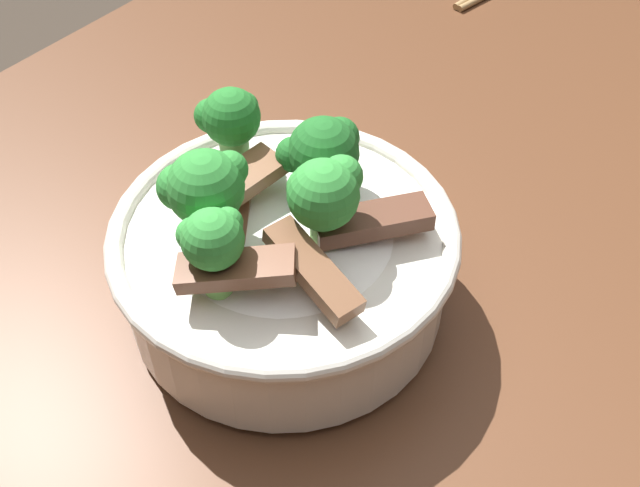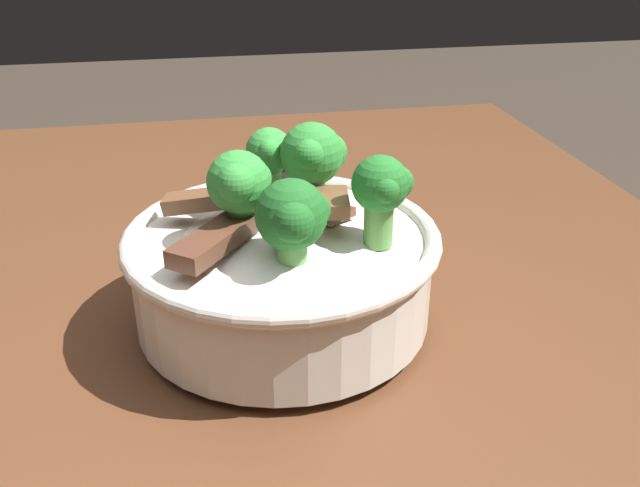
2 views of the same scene
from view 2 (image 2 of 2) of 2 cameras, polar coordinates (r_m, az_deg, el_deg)
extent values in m
cube|color=#56331E|center=(0.45, -14.39, -18.20)|extent=(1.27, 0.98, 0.06)
cube|color=#56331E|center=(1.20, 9.86, -10.48)|extent=(0.06, 0.06, 0.77)
cylinder|color=silver|center=(0.51, -2.99, -6.17)|extent=(0.09, 0.09, 0.01)
cylinder|color=silver|center=(0.49, -3.08, -2.71)|extent=(0.21, 0.21, 0.06)
torus|color=silver|center=(0.48, -3.18, 0.58)|extent=(0.22, 0.22, 0.01)
ellipsoid|color=white|center=(0.48, -3.13, -1.02)|extent=(0.18, 0.18, 0.05)
cube|color=#563323|center=(0.44, -8.70, 0.28)|extent=(0.07, 0.06, 0.01)
cube|color=brown|center=(0.47, 0.75, 3.43)|extent=(0.05, 0.03, 0.01)
cube|color=brown|center=(0.50, -1.16, 2.76)|extent=(0.08, 0.07, 0.02)
cube|color=brown|center=(0.49, -8.81, 3.66)|extent=(0.04, 0.07, 0.02)
cube|color=brown|center=(0.52, -5.38, 5.39)|extent=(0.06, 0.07, 0.02)
cylinder|color=#6BA84C|center=(0.50, -0.67, 4.19)|extent=(0.02, 0.02, 0.03)
sphere|color=#2D8433|center=(0.49, -0.69, 7.39)|extent=(0.05, 0.05, 0.05)
sphere|color=#2D8433|center=(0.48, -0.92, 7.33)|extent=(0.02, 0.02, 0.02)
sphere|color=#2D8433|center=(0.50, 0.68, 7.54)|extent=(0.03, 0.03, 0.03)
cylinder|color=#6BA84C|center=(0.46, -6.54, 1.82)|extent=(0.02, 0.02, 0.03)
sphere|color=green|center=(0.45, -6.72, 5.04)|extent=(0.04, 0.04, 0.04)
sphere|color=green|center=(0.44, -6.90, 4.95)|extent=(0.03, 0.03, 0.03)
sphere|color=green|center=(0.46, -5.48, 5.34)|extent=(0.02, 0.02, 0.02)
cylinder|color=#5B9947|center=(0.46, 4.84, 1.69)|extent=(0.02, 0.02, 0.03)
sphere|color=#237028|center=(0.45, 4.97, 4.92)|extent=(0.04, 0.04, 0.04)
sphere|color=#237028|center=(0.44, 5.37, 4.46)|extent=(0.02, 0.02, 0.02)
sphere|color=#237028|center=(0.45, 6.33, 5.02)|extent=(0.02, 0.02, 0.02)
cylinder|color=#6BA84C|center=(0.52, -4.10, 4.91)|extent=(0.02, 0.02, 0.03)
sphere|color=green|center=(0.51, -4.20, 7.59)|extent=(0.03, 0.03, 0.03)
sphere|color=green|center=(0.50, -4.17, 7.62)|extent=(0.02, 0.02, 0.02)
sphere|color=green|center=(0.52, -2.96, 7.68)|extent=(0.02, 0.02, 0.02)
cylinder|color=#5B9947|center=(0.43, -2.32, -0.54)|extent=(0.02, 0.02, 0.02)
sphere|color=#1E6023|center=(0.42, -2.38, 2.39)|extent=(0.05, 0.05, 0.05)
sphere|color=#1E6023|center=(0.41, -2.20, 1.82)|extent=(0.03, 0.03, 0.03)
sphere|color=#1E6023|center=(0.44, -0.57, 2.77)|extent=(0.02, 0.02, 0.02)
camera|label=1|loc=(0.70, -29.34, 34.21)|focal=42.54mm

